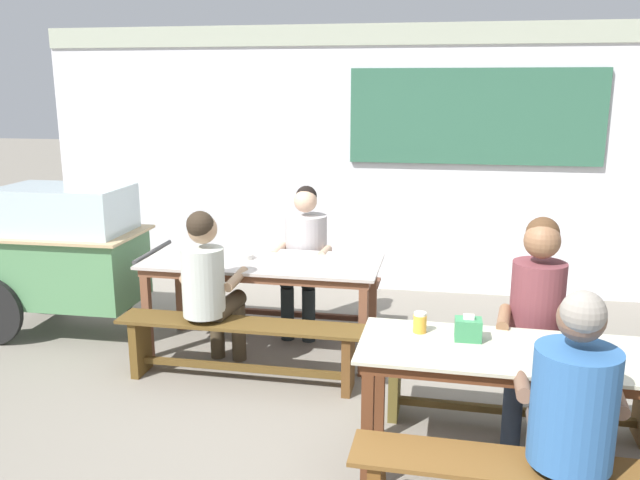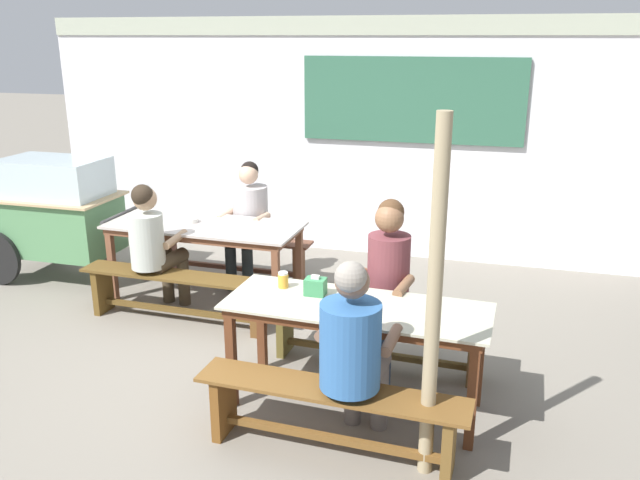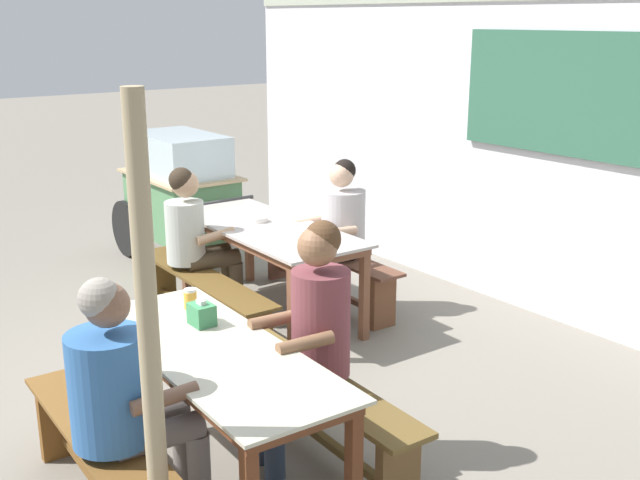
# 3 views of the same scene
# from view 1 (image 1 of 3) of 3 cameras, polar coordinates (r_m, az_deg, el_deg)

# --- Properties ---
(ground_plane) EXTENTS (40.00, 40.00, 0.00)m
(ground_plane) POSITION_cam_1_polar(r_m,az_deg,el_deg) (4.16, 1.43, -16.35)
(ground_plane) COLOR slate
(backdrop_wall) EXTENTS (6.93, 0.23, 2.64)m
(backdrop_wall) POSITION_cam_1_polar(r_m,az_deg,el_deg) (6.59, 5.58, 7.45)
(backdrop_wall) COLOR silver
(backdrop_wall) RESTS_ON ground_plane
(dining_table_far) EXTENTS (1.84, 0.79, 0.74)m
(dining_table_far) POSITION_cam_1_polar(r_m,az_deg,el_deg) (5.08, -5.06, -2.56)
(dining_table_far) COLOR #B6ACA5
(dining_table_far) RESTS_ON ground_plane
(dining_table_near) EXTENTS (1.78, 0.71, 0.74)m
(dining_table_near) POSITION_cam_1_polar(r_m,az_deg,el_deg) (3.56, 17.88, -10.38)
(dining_table_near) COLOR #BCB9A1
(dining_table_near) RESTS_ON ground_plane
(bench_far_back) EXTENTS (1.72, 0.29, 0.45)m
(bench_far_back) POSITION_cam_1_polar(r_m,az_deg,el_deg) (5.72, -3.39, -4.62)
(bench_far_back) COLOR brown
(bench_far_back) RESTS_ON ground_plane
(bench_far_front) EXTENTS (1.78, 0.32, 0.45)m
(bench_far_front) POSITION_cam_1_polar(r_m,az_deg,el_deg) (4.68, -6.93, -8.89)
(bench_far_front) COLOR brown
(bench_far_front) RESTS_ON ground_plane
(bench_near_back) EXTENTS (1.72, 0.34, 0.45)m
(bench_near_back) POSITION_cam_1_polar(r_m,az_deg,el_deg) (4.23, 16.76, -11.71)
(bench_near_back) COLOR brown
(bench_near_back) RESTS_ON ground_plane
(food_cart) EXTENTS (1.56, 0.80, 1.26)m
(food_cart) POSITION_cam_1_polar(r_m,az_deg,el_deg) (5.83, -21.31, -0.76)
(food_cart) COLOR #538A58
(food_cart) RESTS_ON ground_plane
(person_right_near_table) EXTENTS (0.46, 0.54, 1.33)m
(person_right_near_table) POSITION_cam_1_polar(r_m,az_deg,el_deg) (4.02, 18.40, -6.36)
(person_right_near_table) COLOR #283446
(person_right_near_table) RESTS_ON ground_plane
(person_left_back_turned) EXTENTS (0.44, 0.59, 1.23)m
(person_left_back_turned) POSITION_cam_1_polar(r_m,az_deg,el_deg) (4.70, -9.71, -3.71)
(person_left_back_turned) COLOR #433726
(person_left_back_turned) RESTS_ON ground_plane
(person_near_front) EXTENTS (0.49, 0.61, 1.26)m
(person_near_front) POSITION_cam_1_polar(r_m,az_deg,el_deg) (3.10, 21.12, -13.41)
(person_near_front) COLOR #675F5B
(person_near_front) RESTS_ON ground_plane
(person_center_facing) EXTENTS (0.47, 0.55, 1.25)m
(person_center_facing) POSITION_cam_1_polar(r_m,az_deg,el_deg) (5.50, -1.35, -0.87)
(person_center_facing) COLOR #1F2628
(person_center_facing) RESTS_ON ground_plane
(tissue_box) EXTENTS (0.14, 0.11, 0.14)m
(tissue_box) POSITION_cam_1_polar(r_m,az_deg,el_deg) (3.57, 12.84, -7.62)
(tissue_box) COLOR #388350
(tissue_box) RESTS_ON dining_table_near
(condiment_jar) EXTENTS (0.07, 0.07, 0.11)m
(condiment_jar) POSITION_cam_1_polar(r_m,az_deg,el_deg) (3.63, 8.74, -7.16)
(condiment_jar) COLOR gold
(condiment_jar) RESTS_ON dining_table_near
(soup_bowl) EXTENTS (0.14, 0.14, 0.04)m
(soup_bowl) POSITION_cam_1_polar(r_m,az_deg,el_deg) (5.11, -6.63, -1.43)
(soup_bowl) COLOR silver
(soup_bowl) RESTS_ON dining_table_far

